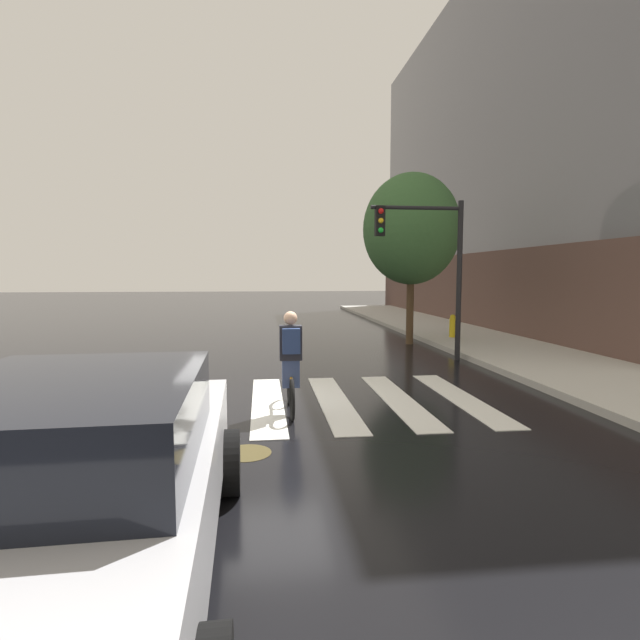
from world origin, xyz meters
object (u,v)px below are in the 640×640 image
at_px(manhole_cover, 246,453).
at_px(sedan_near, 79,485).
at_px(fire_hydrant, 453,326).
at_px(street_tree_near, 411,229).
at_px(traffic_light_near, 429,252).
at_px(cyclist, 291,363).

bearing_deg(manhole_cover, sedan_near, -111.38).
bearing_deg(manhole_cover, fire_hydrant, 55.95).
distance_m(manhole_cover, street_tree_near, 11.39).
xyz_separation_m(sedan_near, fire_hydrant, (7.77, 12.64, -0.29)).
relative_size(fire_hydrant, street_tree_near, 0.14).
relative_size(manhole_cover, fire_hydrant, 0.82).
bearing_deg(sedan_near, traffic_light_near, 58.10).
xyz_separation_m(manhole_cover, cyclist, (0.68, 1.76, 0.84)).
height_order(cyclist, traffic_light_near, traffic_light_near).
bearing_deg(cyclist, manhole_cover, -110.99).
relative_size(traffic_light_near, street_tree_near, 0.76).
relative_size(manhole_cover, cyclist, 0.37).
xyz_separation_m(traffic_light_near, street_tree_near, (0.47, 3.14, 0.88)).
bearing_deg(traffic_light_near, street_tree_near, 81.46).
bearing_deg(fire_hydrant, cyclist, -126.46).
relative_size(sedan_near, cyclist, 2.72).
height_order(manhole_cover, street_tree_near, street_tree_near).
distance_m(manhole_cover, sedan_near, 3.03).
height_order(sedan_near, cyclist, cyclist).
distance_m(fire_hydrant, street_tree_near, 3.63).
height_order(traffic_light_near, fire_hydrant, traffic_light_near).
xyz_separation_m(manhole_cover, sedan_near, (-1.06, -2.72, 0.82)).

